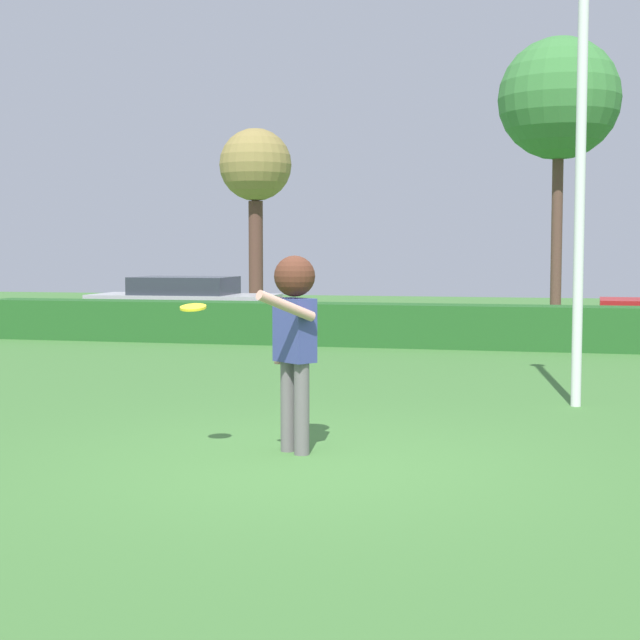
# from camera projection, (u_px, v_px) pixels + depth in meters

# --- Properties ---
(ground_plane) EXTENTS (60.00, 60.00, 0.00)m
(ground_plane) POSITION_uv_depth(u_px,v_px,m) (303.00, 462.00, 8.32)
(ground_plane) COLOR #427736
(person) EXTENTS (0.47, 0.84, 1.81)m
(person) POSITION_uv_depth(u_px,v_px,m) (294.00, 324.00, 8.62)
(person) COLOR slate
(person) RESTS_ON ground
(frisbee) EXTENTS (0.23, 0.23, 0.06)m
(frisbee) POSITION_uv_depth(u_px,v_px,m) (193.00, 307.00, 8.38)
(frisbee) COLOR yellow
(lamppost) EXTENTS (0.24, 0.24, 5.43)m
(lamppost) POSITION_uv_depth(u_px,v_px,m) (581.00, 149.00, 11.09)
(lamppost) COLOR silver
(lamppost) RESTS_ON ground
(hedge_row) EXTENTS (18.58, 0.90, 0.82)m
(hedge_row) POSITION_uv_depth(u_px,v_px,m) (434.00, 326.00, 18.15)
(hedge_row) COLOR #245A23
(hedge_row) RESTS_ON ground
(parked_car_silver) EXTENTS (4.23, 1.86, 1.25)m
(parked_car_silver) POSITION_uv_depth(u_px,v_px,m) (185.00, 301.00, 21.64)
(parked_car_silver) COLOR #B7B7BC
(parked_car_silver) RESTS_ON ground
(bare_elm_tree) EXTENTS (2.04, 2.04, 5.29)m
(bare_elm_tree) POSITION_uv_depth(u_px,v_px,m) (255.00, 170.00, 26.89)
(bare_elm_tree) COLOR brown
(bare_elm_tree) RESTS_ON ground
(birch_tree) EXTENTS (2.97, 2.97, 7.04)m
(birch_tree) POSITION_uv_depth(u_px,v_px,m) (559.00, 100.00, 23.24)
(birch_tree) COLOR brown
(birch_tree) RESTS_ON ground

